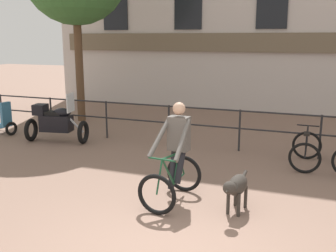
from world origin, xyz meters
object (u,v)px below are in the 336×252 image
(cyclist_with_bike, at_px, (175,157))
(parked_bicycle_near_lamp, at_px, (306,150))
(dog, at_px, (236,186))
(parked_motorcycle, at_px, (56,122))

(cyclist_with_bike, xyz_separation_m, parked_bicycle_near_lamp, (2.07, 2.75, -0.41))
(dog, relative_size, parked_bicycle_near_lamp, 0.90)
(dog, distance_m, parked_motorcycle, 6.03)
(cyclist_with_bike, distance_m, dog, 1.16)
(parked_motorcycle, bearing_deg, parked_bicycle_near_lamp, -98.07)
(cyclist_with_bike, relative_size, parked_motorcycle, 0.99)
(cyclist_with_bike, height_order, parked_motorcycle, cyclist_with_bike)
(cyclist_with_bike, distance_m, parked_bicycle_near_lamp, 3.47)
(dog, bearing_deg, parked_bicycle_near_lamp, 78.84)
(dog, height_order, parked_motorcycle, parked_motorcycle)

